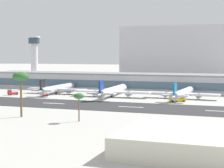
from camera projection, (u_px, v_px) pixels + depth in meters
The scene contains 17 objects.
ground_plane at pixel (50, 104), 192.16m from camera, with size 1400.00×1400.00×0.00m, color #B2AFA8.
runway_strip at pixel (52, 103), 193.51m from camera, with size 800.00×32.73×0.08m, color #2D2D30.
runway_centreline_dash_4 at pixel (54, 103), 193.09m from camera, with size 12.00×1.20×0.01m, color white.
runway_centreline_dash_5 at pixel (131, 107), 179.86m from camera, with size 12.00×1.20×0.01m, color white.
runway_centreline_dash_6 at pixel (219, 111), 166.70m from camera, with size 12.00×1.20×0.01m, color white.
terminal_building at pixel (132, 82), 263.14m from camera, with size 205.74×26.52×11.58m.
control_tower at pixel (34, 56), 318.21m from camera, with size 9.92×9.92×39.05m.
distant_hotel_block at pixel (182, 54), 352.57m from camera, with size 111.29×26.02×49.92m, color #BCBCC1.
airliner_black_tail_gate_0 at pixel (56, 89), 239.18m from camera, with size 37.76×48.20×10.06m.
airliner_navy_tail_gate_1 at pixel (112, 91), 220.97m from camera, with size 44.33×51.72×10.79m.
airliner_blue_tail_gate_2 at pixel (182, 93), 212.48m from camera, with size 40.44×46.96×9.80m.
service_box_truck_0 at pixel (13, 92), 233.49m from camera, with size 4.73×6.45×3.25m.
service_fuel_truck_1 at pixel (177, 98), 199.67m from camera, with size 8.63×6.60×3.95m.
service_baggage_tug_2 at pixel (45, 95), 225.26m from camera, with size 3.33×3.45×2.20m.
palm_tree_2 at pixel (21, 78), 150.68m from camera, with size 6.39×6.39×17.62m.
palm_tree_3 at pixel (79, 97), 141.08m from camera, with size 3.84×3.84×10.32m.
foreground_hangar at pixel (183, 141), 97.83m from camera, with size 30.42×31.33×5.52m, color beige.
Camera 1 is at (92.37, -169.78, 24.47)m, focal length 62.40 mm.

